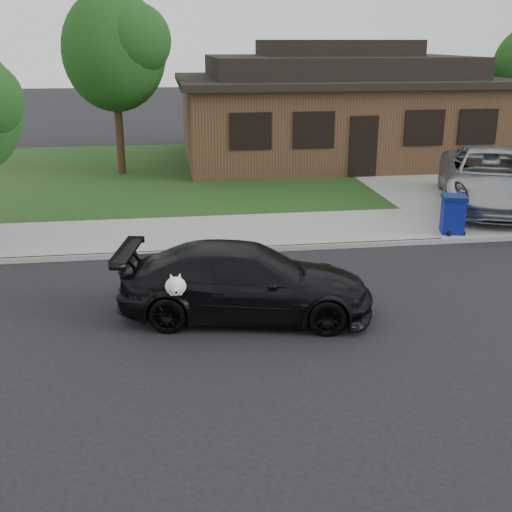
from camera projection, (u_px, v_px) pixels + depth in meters
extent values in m
plane|color=black|center=(330.00, 307.00, 12.07)|extent=(120.00, 120.00, 0.00)
cube|color=gray|center=(282.00, 230.00, 16.74)|extent=(60.00, 3.00, 0.12)
cube|color=gray|center=(293.00, 248.00, 15.33)|extent=(60.00, 0.12, 0.12)
cube|color=#193814|center=(243.00, 171.00, 24.23)|extent=(60.00, 13.00, 0.13)
cube|color=gray|center=(426.00, 183.00, 22.24)|extent=(4.50, 13.00, 0.14)
imported|color=black|center=(246.00, 281.00, 11.52)|extent=(4.81, 2.65, 1.32)
ellipsoid|color=white|center=(176.00, 286.00, 10.50)|extent=(0.34, 0.40, 0.30)
sphere|color=white|center=(176.00, 286.00, 10.26)|extent=(0.26, 0.26, 0.26)
cube|color=white|center=(176.00, 291.00, 10.15)|extent=(0.09, 0.12, 0.08)
sphere|color=black|center=(176.00, 292.00, 10.10)|extent=(0.04, 0.04, 0.04)
cone|color=white|center=(171.00, 277.00, 10.25)|extent=(0.11, 0.11, 0.14)
cone|color=white|center=(180.00, 276.00, 10.27)|extent=(0.11, 0.11, 0.14)
imported|color=#9FA2A6|center=(491.00, 178.00, 18.61)|extent=(4.80, 6.60, 1.67)
cube|color=navy|center=(453.00, 216.00, 16.13)|extent=(0.67, 0.67, 0.88)
cube|color=#06164F|center=(455.00, 197.00, 15.97)|extent=(0.73, 0.73, 0.10)
cylinder|color=black|center=(449.00, 234.00, 15.97)|extent=(0.08, 0.15, 0.14)
cylinder|color=black|center=(463.00, 233.00, 16.02)|extent=(0.08, 0.15, 0.14)
cube|color=#422B1C|center=(334.00, 121.00, 26.15)|extent=(12.00, 8.00, 3.00)
cube|color=black|center=(336.00, 80.00, 25.63)|extent=(12.60, 8.60, 0.25)
cube|color=black|center=(336.00, 66.00, 25.46)|extent=(10.00, 6.50, 0.80)
cube|color=black|center=(337.00, 48.00, 25.24)|extent=(6.00, 3.50, 0.60)
cube|color=black|center=(363.00, 146.00, 22.50)|extent=(1.00, 0.06, 2.10)
cube|color=black|center=(251.00, 131.00, 21.77)|extent=(1.30, 0.05, 1.10)
cube|color=black|center=(314.00, 130.00, 22.07)|extent=(1.30, 0.05, 1.10)
cube|color=black|center=(424.00, 128.00, 22.62)|extent=(1.30, 0.05, 1.10)
cube|color=black|center=(478.00, 127.00, 22.89)|extent=(1.30, 0.05, 1.10)
cylinder|color=#332114|center=(120.00, 139.00, 23.20)|extent=(0.28, 0.28, 2.48)
ellipsoid|color=#143811|center=(114.00, 51.00, 22.23)|extent=(3.60, 3.60, 4.14)
sphere|color=#26591E|center=(134.00, 40.00, 21.71)|extent=(2.52, 2.52, 2.52)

